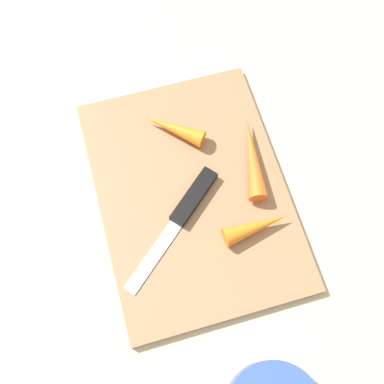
{
  "coord_description": "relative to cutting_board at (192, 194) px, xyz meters",
  "views": [
    {
      "loc": [
        -0.23,
        0.06,
        0.63
      ],
      "look_at": [
        0.0,
        0.0,
        0.01
      ],
      "focal_mm": 44.06,
      "sensor_mm": 36.0,
      "label": 1
    }
  ],
  "objects": [
    {
      "name": "ground_plane",
      "position": [
        0.0,
        0.0,
        -0.01
      ],
      "size": [
        1.4,
        1.4,
        0.0
      ],
      "primitive_type": "plane",
      "color": "#C6B793"
    },
    {
      "name": "cutting_board",
      "position": [
        0.0,
        0.0,
        0.0
      ],
      "size": [
        0.36,
        0.26,
        0.01
      ],
      "primitive_type": "cube",
      "color": "#99704C",
      "rests_on": "ground_plane"
    },
    {
      "name": "knife",
      "position": [
        -0.02,
        0.01,
        0.01
      ],
      "size": [
        0.15,
        0.16,
        0.01
      ],
      "rotation": [
        0.0,
        0.0,
        2.29
      ],
      "color": "#B7B7BC",
      "rests_on": "cutting_board"
    },
    {
      "name": "carrot_shortest",
      "position": [
        -0.08,
        -0.07,
        0.02
      ],
      "size": [
        0.03,
        0.09,
        0.03
      ],
      "primitive_type": "cone",
      "rotation": [
        0.0,
        1.57,
        4.79
      ],
      "color": "orange",
      "rests_on": "cutting_board"
    },
    {
      "name": "carrot_longest",
      "position": [
        0.02,
        -0.1,
        0.02
      ],
      "size": [
        0.13,
        0.05,
        0.03
      ],
      "primitive_type": "cone",
      "rotation": [
        0.0,
        1.57,
        6.1
      ],
      "color": "orange",
      "rests_on": "cutting_board"
    },
    {
      "name": "carrot_medium",
      "position": [
        0.1,
        0.0,
        0.02
      ],
      "size": [
        0.08,
        0.09,
        0.03
      ],
      "primitive_type": "cone",
      "rotation": [
        0.0,
        1.57,
        0.89
      ],
      "color": "orange",
      "rests_on": "cutting_board"
    }
  ]
}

